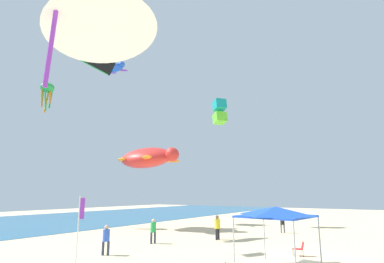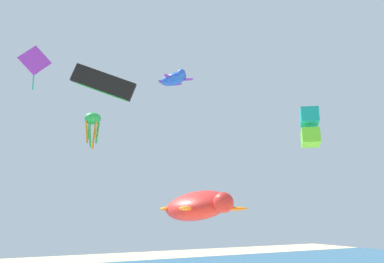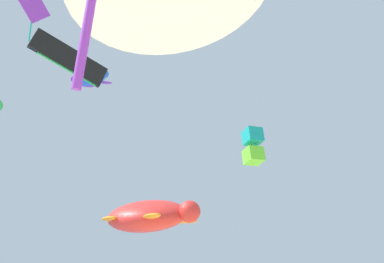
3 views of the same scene
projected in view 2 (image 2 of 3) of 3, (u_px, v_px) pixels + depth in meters
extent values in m
ellipsoid|color=red|center=(197.00, 205.00, 31.38)|extent=(5.30, 6.14, 3.14)
sphere|color=red|center=(223.00, 202.00, 28.77)|extent=(1.45, 1.45, 1.45)
ellipsoid|color=orange|center=(232.00, 209.00, 31.14)|extent=(2.22, 2.24, 0.32)
ellipsoid|color=orange|center=(186.00, 208.00, 28.89)|extent=(2.05, 2.35, 0.32)
ellipsoid|color=orange|center=(201.00, 209.00, 33.78)|extent=(2.22, 2.24, 0.32)
ellipsoid|color=orange|center=(166.00, 209.00, 32.05)|extent=(2.05, 2.35, 0.32)
ellipsoid|color=green|center=(93.00, 118.00, 39.73)|extent=(1.55, 1.55, 1.13)
cylinder|color=green|center=(89.00, 131.00, 39.82)|extent=(0.24, 0.33, 1.66)
cylinder|color=orange|center=(87.00, 132.00, 39.29)|extent=(0.39, 0.21, 2.11)
cylinder|color=green|center=(90.00, 134.00, 38.93)|extent=(0.34, 0.38, 2.57)
cylinder|color=orange|center=(96.00, 129.00, 39.20)|extent=(0.24, 0.33, 1.66)
cylinder|color=green|center=(97.00, 133.00, 39.64)|extent=(0.39, 0.21, 2.11)
cylinder|color=orange|center=(94.00, 136.00, 39.91)|extent=(0.34, 0.38, 2.57)
cube|color=black|center=(103.00, 82.00, 30.22)|extent=(4.42, 2.62, 2.90)
cube|color=green|center=(103.00, 90.00, 30.10)|extent=(3.31, 1.90, 1.63)
cube|color=purple|center=(35.00, 60.00, 25.14)|extent=(2.00, 0.22, 2.00)
cylinder|color=teal|center=(33.00, 78.00, 24.92)|extent=(0.07, 0.07, 1.42)
cube|color=teal|center=(309.00, 117.00, 31.32)|extent=(1.96, 1.99, 1.39)
cube|color=#66D82D|center=(311.00, 137.00, 31.01)|extent=(1.96, 1.99, 1.39)
ellipsoid|color=blue|center=(174.00, 79.00, 41.87)|extent=(2.73, 3.21, 1.77)
sphere|color=blue|center=(181.00, 73.00, 40.36)|extent=(0.79, 0.79, 0.79)
ellipsoid|color=purple|center=(188.00, 80.00, 41.61)|extent=(1.16, 1.27, 0.18)
ellipsoid|color=purple|center=(167.00, 76.00, 40.55)|extent=(1.18, 1.26, 0.18)
ellipsoid|color=purple|center=(177.00, 84.00, 43.17)|extent=(1.16, 1.27, 0.18)
ellipsoid|color=purple|center=(161.00, 82.00, 42.35)|extent=(1.18, 1.26, 0.18)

